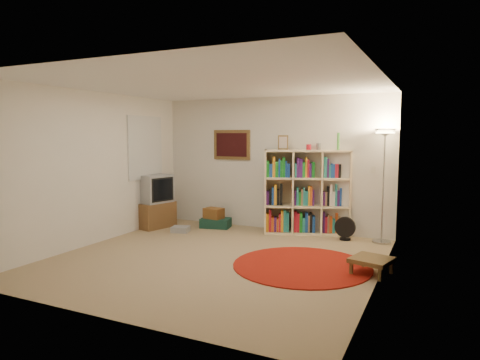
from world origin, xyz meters
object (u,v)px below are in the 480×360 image
object	(u,v)px
bookshelf	(305,193)
floor_lamp	(385,148)
suitcase	(216,223)
tv_stand	(155,202)
side_table	(372,260)
floor_fan	(345,228)

from	to	relation	value
bookshelf	floor_lamp	world-z (taller)	floor_lamp
floor_lamp	suitcase	world-z (taller)	floor_lamp
tv_stand	suitcase	world-z (taller)	tv_stand
floor_lamp	tv_stand	world-z (taller)	floor_lamp
floor_lamp	side_table	xyz separation A→B (m)	(0.09, -1.76, -1.39)
suitcase	side_table	world-z (taller)	side_table
floor_fan	tv_stand	size ratio (longest dim) A/B	0.39
floor_lamp	tv_stand	distance (m)	4.34
tv_stand	side_table	bearing A→B (deg)	-0.55
tv_stand	side_table	distance (m)	4.42
bookshelf	tv_stand	bearing A→B (deg)	174.75
floor_lamp	tv_stand	bearing A→B (deg)	-171.52
bookshelf	floor_lamp	distance (m)	1.60
tv_stand	suitcase	bearing A→B (deg)	38.05
bookshelf	floor_fan	distance (m)	0.97
bookshelf	side_table	distance (m)	2.45
side_table	suitcase	bearing A→B (deg)	152.97
suitcase	side_table	xyz separation A→B (m)	(3.17, -1.62, 0.09)
floor_fan	side_table	size ratio (longest dim) A/B	0.70
floor_lamp	tv_stand	xyz separation A→B (m)	(-4.16, -0.62, -1.08)
tv_stand	side_table	world-z (taller)	tv_stand
tv_stand	suitcase	size ratio (longest dim) A/B	1.66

